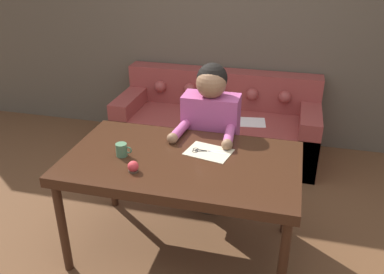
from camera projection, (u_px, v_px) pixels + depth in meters
ground_plane at (180, 249)px, 3.04m from camera, size 16.00×16.00×0.00m
wall_back at (231, 23)px, 4.23m from camera, size 8.00×0.06×2.60m
dining_table at (182, 168)px, 2.74m from camera, size 1.57×0.90×0.77m
couch at (217, 125)px, 4.32m from camera, size 2.07×0.82×0.83m
person at (210, 137)px, 3.24m from camera, size 0.48×0.57×1.26m
pattern_paper_main at (209, 152)px, 2.79m from camera, size 0.34×0.28×0.00m
scissors at (203, 151)px, 2.80m from camera, size 0.24×0.09×0.01m
mug at (122, 150)px, 2.72m from camera, size 0.11×0.08×0.09m
pin_cushion at (133, 167)px, 2.55m from camera, size 0.07×0.07×0.07m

